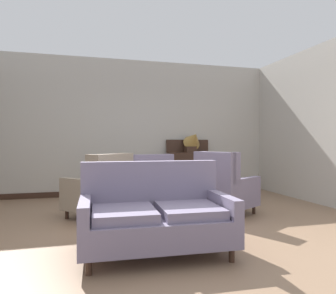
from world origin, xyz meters
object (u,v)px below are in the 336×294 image
Objects in this scene: settee at (156,216)px; armchair_back_corner at (224,189)px; sideboard at (190,170)px; gramophone at (193,140)px; armchair_far_left at (146,185)px; porcelain_vase at (172,183)px; armchair_near_sideboard at (101,190)px; coffee_table at (174,199)px.

settee is 2.04m from armchair_back_corner.
gramophone is (0.05, -0.10, 0.70)m from sideboard.
settee is 1.65× the size of armchair_far_left.
sideboard reaches higher than armchair_far_left.
settee is at bearing 72.11° from armchair_far_left.
armchair_near_sideboard is at bearing 135.98° from porcelain_vase.
coffee_table is at bearing 95.37° from armchair_near_sideboard.
armchair_near_sideboard is (-0.48, 1.78, 0.03)m from settee.
coffee_table is 2.48× the size of porcelain_vase.
armchair_near_sideboard is (-0.92, 0.89, -0.19)m from porcelain_vase.
coffee_table is 0.25m from porcelain_vase.
armchair_near_sideboard is at bearing 139.44° from coffee_table.
armchair_back_corner is 1.12× the size of armchair_far_left.
gramophone reaches higher than settee.
gramophone is at bearing -145.68° from armchair_far_left.
armchair_back_corner is 1.41m from armchair_far_left.
armchair_far_left is 0.85× the size of armchair_near_sideboard.
gramophone is at bearing -61.31° from sideboard.
coffee_table is 0.85× the size of armchair_far_left.
sideboard is (1.17, 2.70, 0.15)m from coffee_table.
sideboard is at bearing 66.63° from coffee_table.
armchair_back_corner is at bearing 25.26° from coffee_table.
settee is at bearing 61.03° from armchair_near_sideboard.
coffee_table is at bearing -113.37° from sideboard.
gramophone is (1.22, 2.60, 0.85)m from coffee_table.
armchair_far_left is 0.79× the size of sideboard.
gramophone is (2.19, 1.77, 0.81)m from armchair_near_sideboard.
armchair_near_sideboard is (-1.95, 0.37, -0.01)m from armchair_back_corner.
porcelain_vase is 1.30m from armchair_near_sideboard.
armchair_back_corner is 1.89× the size of gramophone.
armchair_back_corner is at bearing -96.30° from gramophone.
armchair_near_sideboard is 1.99× the size of gramophone.
porcelain_vase is 0.30× the size of armchair_back_corner.
coffee_table is at bearing 87.25° from armchair_far_left.
porcelain_vase is 0.21× the size of settee.
porcelain_vase is at bearing 88.12° from armchair_back_corner.
porcelain_vase is 3.02m from sideboard.
armchair_back_corner is 2.30m from gramophone.
armchair_back_corner is (1.03, 0.52, -0.19)m from porcelain_vase.
armchair_near_sideboard is at bearing 50.62° from armchair_back_corner.
porcelain_vase is 1.02m from settee.
armchair_far_left is at bearing 94.09° from porcelain_vase.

